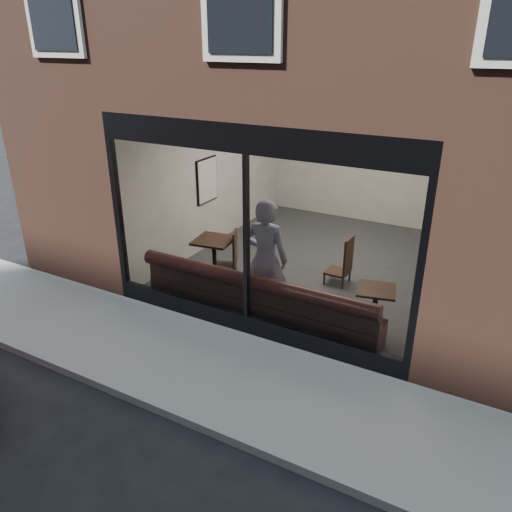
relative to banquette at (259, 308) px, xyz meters
The scene contains 21 objects.
ground 2.46m from the banquette, 90.00° to the right, with size 120.00×120.00×0.00m, color black.
sidewalk_near 1.47m from the banquette, 90.00° to the right, with size 40.00×2.00×0.01m, color gray.
kerb_near 2.51m from the banquette, 90.00° to the right, with size 40.00×0.10×0.12m, color gray.
host_building_pier_left 6.84m from the banquette, 124.05° to the left, with size 2.50×12.00×3.20m, color brown.
host_building_backfill 8.66m from the banquette, 90.00° to the left, with size 5.00×6.00×3.20m, color brown.
cafe_floor 2.56m from the banquette, 90.00° to the left, with size 6.00×6.00×0.00m, color #2D2D30.
cafe_ceiling 3.91m from the banquette, 90.00° to the left, with size 6.00×6.00×0.00m, color white.
cafe_wall_back 5.71m from the banquette, 90.00° to the left, with size 5.00×5.00×0.00m, color beige.
cafe_wall_left 3.82m from the banquette, 134.32° to the left, with size 6.00×6.00×0.00m, color beige.
cafe_wall_right 3.82m from the banquette, 45.68° to the left, with size 6.00×6.00×0.00m, color beige.
storefront_kick 0.41m from the banquette, 90.00° to the right, with size 5.00×0.10×0.30m, color black.
storefront_header 2.80m from the banquette, 90.00° to the right, with size 5.00×0.10×0.40m, color black.
storefront_mullion 1.38m from the banquette, 90.00° to the right, with size 0.06×0.10×2.50m, color black.
storefront_glass 1.39m from the banquette, 90.00° to the right, with size 4.80×4.80×0.00m, color white.
banquette is the anchor object (origin of this frame).
person 0.81m from the banquette, 96.11° to the left, with size 0.73×0.48×1.99m, color #8F99C0.
cafe_table_left 1.94m from the banquette, 145.80° to the left, with size 0.69×0.69×0.04m, color black.
cafe_table_right 1.87m from the banquette, 17.82° to the left, with size 0.56×0.56×0.04m, color black.
cafe_chair_left 1.73m from the banquette, 140.57° to the left, with size 0.39×0.39×0.04m, color black.
cafe_chair_right 1.99m from the banquette, 71.58° to the left, with size 0.41×0.41×0.04m, color black.
wall_poster 3.56m from the banquette, 137.57° to the left, with size 0.02×0.66×0.88m, color white.
Camera 1 is at (3.34, -3.73, 4.22)m, focal length 35.00 mm.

